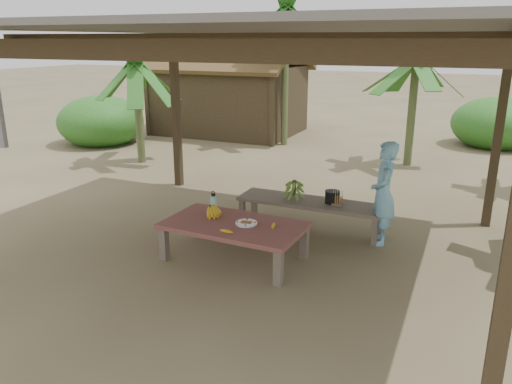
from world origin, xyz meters
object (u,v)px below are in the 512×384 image
at_px(woman, 383,193).
at_px(ripe_banana_bunch, 210,210).
at_px(water_flask, 213,203).
at_px(cooking_pot, 332,197).
at_px(work_table, 234,228).
at_px(plate, 246,223).
at_px(bench, 310,204).

bearing_deg(woman, ripe_banana_bunch, -71.81).
relative_size(water_flask, cooking_pot, 1.41).
bearing_deg(work_table, plate, 9.07).
bearing_deg(water_flask, work_table, -32.66).
bearing_deg(ripe_banana_bunch, work_table, -15.88).
height_order(work_table, cooking_pot, cooking_pot).
distance_m(ripe_banana_bunch, cooking_pot, 1.89).
xyz_separation_m(work_table, woman, (1.66, 1.34, 0.30)).
height_order(bench, water_flask, water_flask).
bearing_deg(cooking_pot, woman, -10.16).
xyz_separation_m(work_table, water_flask, (-0.46, 0.29, 0.19)).
distance_m(cooking_pot, woman, 0.79).
distance_m(work_table, bench, 1.55).
bearing_deg(work_table, cooking_pot, 61.06).
height_order(work_table, plate, plate).
height_order(work_table, woman, woman).
xyz_separation_m(work_table, plate, (0.17, 0.02, 0.08)).
bearing_deg(water_flask, plate, -23.66).
bearing_deg(bench, cooking_pot, 5.69).
relative_size(bench, ripe_banana_bunch, 7.82).
bearing_deg(water_flask, woman, 26.26).
relative_size(ripe_banana_bunch, water_flask, 0.93).
xyz_separation_m(plate, cooking_pot, (0.73, 1.45, 0.02)).
distance_m(ripe_banana_bunch, woman, 2.41).
height_order(water_flask, cooking_pot, water_flask).
height_order(ripe_banana_bunch, plate, ripe_banana_bunch).
bearing_deg(cooking_pot, work_table, -121.47).
bearing_deg(woman, work_table, -63.40).
relative_size(bench, woman, 1.50).
xyz_separation_m(ripe_banana_bunch, cooking_pot, (1.31, 1.35, -0.04)).
distance_m(bench, woman, 1.14).
xyz_separation_m(cooking_pot, woman, (0.76, -0.14, 0.19)).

